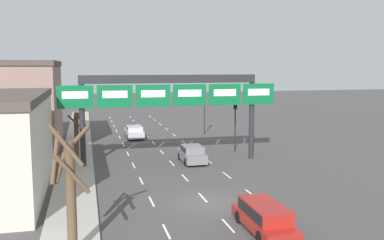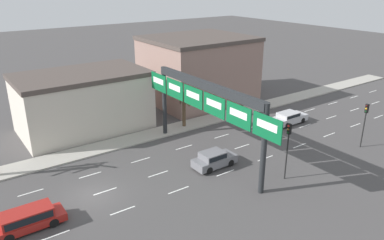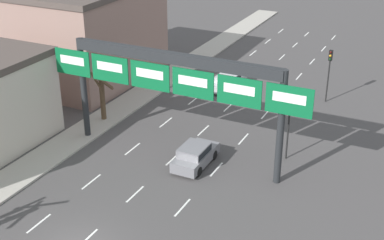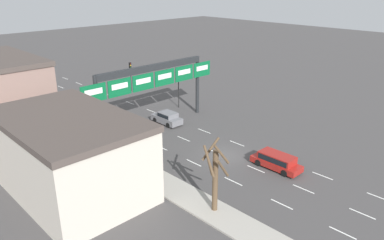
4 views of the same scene
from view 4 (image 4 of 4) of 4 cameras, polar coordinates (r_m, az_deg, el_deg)
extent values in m
plane|color=#474444|center=(38.21, 4.89, -5.44)|extent=(220.00, 220.00, 0.00)
cube|color=#A8A399|center=(33.22, -4.37, -9.56)|extent=(2.80, 110.00, 0.15)
cube|color=white|center=(29.51, 21.97, -15.65)|extent=(0.12, 2.00, 0.01)
cube|color=white|center=(31.28, 13.52, -12.37)|extent=(0.12, 2.00, 0.01)
cube|color=white|center=(33.71, 6.32, -9.28)|extent=(0.12, 2.00, 0.01)
cube|color=white|center=(36.66, 0.28, -6.54)|extent=(0.12, 2.00, 0.01)
cube|color=white|center=(40.02, -4.75, -4.17)|extent=(0.12, 2.00, 0.01)
cube|color=white|center=(43.70, -8.94, -2.17)|extent=(0.12, 2.00, 0.01)
cube|color=white|center=(47.62, -12.46, -0.47)|extent=(0.12, 2.00, 0.01)
cube|color=white|center=(51.72, -15.42, 0.97)|extent=(0.12, 2.00, 0.01)
cube|color=white|center=(55.97, -17.95, 2.19)|extent=(0.12, 2.00, 0.01)
cube|color=white|center=(60.34, -20.12, 3.23)|extent=(0.12, 2.00, 0.01)
cube|color=white|center=(64.80, -21.99, 4.12)|extent=(0.12, 2.00, 0.01)
cube|color=white|center=(69.33, -23.63, 4.90)|extent=(0.12, 2.00, 0.01)
cube|color=white|center=(73.92, -25.07, 5.58)|extent=(0.12, 2.00, 0.01)
cube|color=white|center=(32.13, 24.51, -12.86)|extent=(0.12, 2.00, 0.01)
cube|color=white|center=(33.77, 16.62, -10.05)|extent=(0.12, 2.00, 0.01)
cube|color=white|center=(36.03, 9.71, -7.38)|extent=(0.12, 2.00, 0.01)
cube|color=white|center=(38.80, 3.78, -4.98)|extent=(0.12, 2.00, 0.01)
cube|color=white|center=(41.99, -1.28, -2.87)|extent=(0.12, 2.00, 0.01)
cube|color=white|center=(45.51, -5.58, -1.06)|extent=(0.12, 2.00, 0.01)
cube|color=white|center=(49.29, -9.23, 0.49)|extent=(0.12, 2.00, 0.01)
cube|color=white|center=(53.26, -12.35, 1.81)|extent=(0.12, 2.00, 0.01)
cube|color=white|center=(57.40, -15.04, 2.94)|extent=(0.12, 2.00, 0.01)
cube|color=white|center=(61.67, -17.36, 3.91)|extent=(0.12, 2.00, 0.01)
cube|color=white|center=(66.03, -19.38, 4.75)|extent=(0.12, 2.00, 0.01)
cube|color=white|center=(70.49, -21.15, 5.48)|extent=(0.12, 2.00, 0.01)
cube|color=white|center=(75.01, -22.72, 6.12)|extent=(0.12, 2.00, 0.01)
cube|color=white|center=(34.87, 26.62, -10.48)|extent=(0.12, 2.00, 0.01)
cube|color=white|center=(36.38, 19.25, -8.03)|extent=(0.12, 2.00, 0.01)
cube|color=white|center=(38.49, 12.66, -5.70)|extent=(0.12, 2.00, 0.01)
cube|color=white|center=(41.10, 6.88, -3.57)|extent=(0.12, 2.00, 0.01)
cube|color=white|center=(44.13, 1.86, -1.68)|extent=(0.12, 2.00, 0.01)
cube|color=white|center=(47.49, -2.48, -0.04)|extent=(0.12, 2.00, 0.01)
cube|color=white|center=(51.11, -6.22, 1.38)|extent=(0.12, 2.00, 0.01)
cube|color=white|center=(54.96, -9.46, 2.60)|extent=(0.12, 2.00, 0.01)
cube|color=white|center=(58.98, -12.27, 3.65)|extent=(0.12, 2.00, 0.01)
cube|color=white|center=(63.14, -14.72, 4.56)|extent=(0.12, 2.00, 0.01)
cube|color=white|center=(67.41, -16.86, 5.34)|extent=(0.12, 2.00, 0.01)
cube|color=white|center=(71.78, -18.76, 6.03)|extent=(0.12, 2.00, 0.01)
cube|color=white|center=(76.22, -20.44, 6.63)|extent=(0.12, 2.00, 0.01)
cylinder|color=#232628|center=(40.55, -14.16, 1.37)|extent=(0.45, 0.45, 7.61)
cylinder|color=#232628|center=(49.18, 0.82, 5.36)|extent=(0.45, 0.45, 7.61)
cube|color=#232628|center=(43.58, -6.13, 7.93)|extent=(14.80, 0.60, 0.70)
cube|color=#0C6033|center=(39.42, -14.77, 3.94)|extent=(2.90, 0.08, 1.85)
cube|color=white|center=(39.34, -14.76, 4.16)|extent=(2.03, 0.02, 0.59)
cube|color=#0C6033|center=(40.98, -10.96, 4.87)|extent=(2.90, 0.08, 1.85)
cube|color=white|center=(40.90, -10.94, 5.09)|extent=(2.03, 0.02, 0.59)
cube|color=#0C6033|center=(42.71, -7.44, 5.72)|extent=(2.90, 0.08, 1.85)
cube|color=white|center=(42.64, -7.41, 5.92)|extent=(2.03, 0.02, 0.59)
cube|color=#0C6033|center=(44.60, -4.19, 6.47)|extent=(2.90, 0.08, 1.85)
cube|color=white|center=(44.53, -4.16, 6.67)|extent=(2.03, 0.02, 0.59)
cube|color=#0C6033|center=(46.63, -1.21, 7.14)|extent=(2.90, 0.08, 1.85)
cube|color=white|center=(46.56, -1.17, 7.34)|extent=(2.03, 0.02, 0.59)
cube|color=#0C6033|center=(48.77, 1.53, 7.74)|extent=(2.90, 0.08, 1.85)
cube|color=white|center=(48.71, 1.57, 7.93)|extent=(2.03, 0.02, 0.59)
cube|color=beige|center=(32.53, -18.12, -5.36)|extent=(8.51, 13.76, 6.10)
cube|color=#4C423D|center=(31.29, -18.78, 0.09)|extent=(8.68, 14.03, 0.50)
cube|color=#B7B7BC|center=(55.71, -16.08, 2.91)|extent=(1.85, 4.66, 0.74)
cube|color=#B7B7BC|center=(55.29, -16.00, 3.45)|extent=(1.70, 2.42, 0.49)
cube|color=black|center=(55.29, -16.00, 3.45)|extent=(1.74, 2.23, 0.35)
cylinder|color=black|center=(56.61, -17.48, 2.79)|extent=(0.22, 0.66, 0.66)
cylinder|color=black|center=(57.33, -16.01, 3.16)|extent=(0.22, 0.66, 0.66)
cylinder|color=black|center=(54.22, -16.11, 2.17)|extent=(0.22, 0.66, 0.66)
cylinder|color=black|center=(54.97, -14.59, 2.56)|extent=(0.22, 0.66, 0.66)
cube|color=slate|center=(46.33, -3.88, 0.14)|extent=(1.78, 4.15, 0.74)
cube|color=slate|center=(45.92, -3.70, 0.83)|extent=(1.64, 2.16, 0.59)
cube|color=black|center=(45.92, -3.70, 0.83)|extent=(1.67, 1.98, 0.42)
cylinder|color=black|center=(46.84, -5.61, 0.00)|extent=(0.22, 0.66, 0.66)
cylinder|color=black|center=(47.79, -4.11, 0.48)|extent=(0.22, 0.66, 0.66)
cylinder|color=black|center=(45.04, -3.62, -0.79)|extent=(0.22, 0.66, 0.66)
cylinder|color=black|center=(46.02, -2.11, -0.29)|extent=(0.22, 0.66, 0.66)
cube|color=maroon|center=(36.35, 12.69, -6.49)|extent=(1.78, 4.83, 0.57)
cube|color=maroon|center=(36.04, 12.83, -5.61)|extent=(1.64, 3.38, 0.71)
cube|color=black|center=(36.04, 12.83, -5.61)|extent=(1.67, 3.11, 0.51)
cylinder|color=black|center=(36.52, 10.07, -6.42)|extent=(0.22, 0.66, 0.66)
cylinder|color=black|center=(37.72, 11.52, -5.62)|extent=(0.22, 0.66, 0.66)
cylinder|color=black|center=(35.14, 13.90, -7.88)|extent=(0.22, 0.66, 0.66)
cylinder|color=black|center=(36.38, 15.28, -6.98)|extent=(0.22, 0.66, 0.66)
cylinder|color=black|center=(60.38, -9.29, 6.08)|extent=(0.12, 0.12, 3.73)
cube|color=black|center=(59.85, -9.42, 8.23)|extent=(0.30, 0.24, 0.90)
sphere|color=#3D0E0C|center=(59.68, -9.36, 8.49)|extent=(0.20, 0.20, 0.20)
sphere|color=gold|center=(59.75, -9.35, 8.21)|extent=(0.20, 0.20, 0.20)
sphere|color=#0E3515|center=(59.81, -9.33, 7.93)|extent=(0.20, 0.20, 0.20)
cylinder|color=black|center=(51.67, -2.05, 4.13)|extent=(0.12, 0.12, 4.19)
cube|color=black|center=(51.01, -2.09, 6.87)|extent=(0.30, 0.24, 0.90)
sphere|color=red|center=(50.84, -2.00, 7.18)|extent=(0.20, 0.20, 0.20)
sphere|color=#412F0C|center=(50.91, -1.99, 6.85)|extent=(0.20, 0.20, 0.20)
sphere|color=#0E3515|center=(50.98, -1.99, 6.52)|extent=(0.20, 0.20, 0.20)
cylinder|color=brown|center=(28.35, 3.54, -9.23)|extent=(0.43, 0.43, 4.99)
cylinder|color=brown|center=(27.43, 4.76, -7.39)|extent=(1.50, 0.40, 1.83)
cylinder|color=brown|center=(27.53, 2.75, -6.99)|extent=(0.57, 1.04, 1.21)
cylinder|color=brown|center=(27.79, 2.86, -4.42)|extent=(1.54, 0.57, 1.65)
cylinder|color=brown|center=(27.16, 2.59, -6.27)|extent=(0.45, 1.40, 2.13)
cylinder|color=brown|center=(26.75, 4.52, -5.24)|extent=(1.47, 0.44, 1.83)
cylinder|color=brown|center=(43.26, -16.57, 0.12)|extent=(0.41, 0.41, 4.15)
cylinder|color=brown|center=(42.94, -16.52, 3.06)|extent=(0.67, 1.04, 1.27)
cylinder|color=brown|center=(42.32, -16.62, 1.64)|extent=(1.17, 0.53, 1.10)
cylinder|color=brown|center=(42.74, -15.84, 1.71)|extent=(1.05, 1.29, 1.43)
cylinder|color=brown|center=(43.07, -16.76, 2.55)|extent=(0.90, 0.70, 1.53)
cylinder|color=brown|center=(42.90, -15.94, 1.71)|extent=(0.71, 1.28, 1.29)
camera|label=1|loc=(20.95, 47.60, -10.30)|focal=40.00mm
camera|label=2|loc=(53.59, 32.49, 17.07)|focal=35.00mm
camera|label=3|loc=(41.94, 41.75, 17.58)|focal=50.00mm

